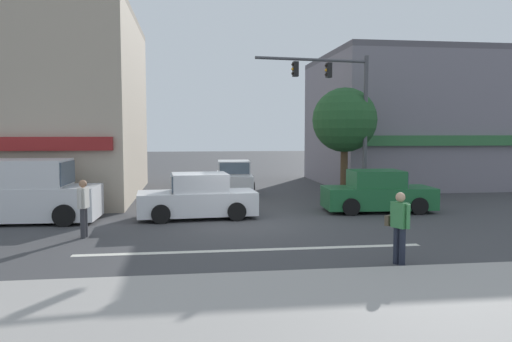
{
  "coord_description": "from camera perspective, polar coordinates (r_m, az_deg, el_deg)",
  "views": [
    {
      "loc": [
        -1.62,
        -16.02,
        3.05
      ],
      "look_at": [
        0.83,
        2.0,
        1.6
      ],
      "focal_mm": 35.0,
      "sensor_mm": 36.0,
      "label": 1
    }
  ],
  "objects": [
    {
      "name": "street_tree",
      "position": [
        22.33,
        10.1,
        5.71
      ],
      "size": [
        2.83,
        2.83,
        4.97
      ],
      "color": "#4C3823",
      "rests_on": "ground"
    },
    {
      "name": "sedan_approaching_near",
      "position": [
        25.04,
        -2.55,
        -0.8
      ],
      "size": [
        2.05,
        4.19,
        1.58
      ],
      "color": "silver",
      "rests_on": "ground"
    },
    {
      "name": "traffic_light_mast",
      "position": [
        21.21,
        10.05,
        7.53
      ],
      "size": [
        4.86,
        0.71,
        6.2
      ],
      "color": "#47474C",
      "rests_on": "ground"
    },
    {
      "name": "van_crossing_rightbound",
      "position": [
        18.41,
        -24.94,
        -2.25
      ],
      "size": [
        4.68,
        2.19,
        2.11
      ],
      "color": "silver",
      "rests_on": "ground"
    },
    {
      "name": "lane_marking_stripe",
      "position": [
        12.99,
        -0.35,
        -9.01
      ],
      "size": [
        9.0,
        0.24,
        0.01
      ],
      "primitive_type": "cube",
      "color": "silver",
      "rests_on": "ground"
    },
    {
      "name": "pedestrian_foreground_with_bag",
      "position": [
        11.89,
        16.04,
        -5.79
      ],
      "size": [
        0.41,
        0.69,
        1.67
      ],
      "color": "#232838",
      "rests_on": "ground"
    },
    {
      "name": "sidewalk_curb",
      "position": [
        8.25,
        4.32,
        -16.56
      ],
      "size": [
        40.0,
        5.0,
        0.16
      ],
      "primitive_type": "cube",
      "color": "#9E9993",
      "rests_on": "ground"
    },
    {
      "name": "pedestrian_mid_crossing",
      "position": [
        15.12,
        -19.11,
        -3.68
      ],
      "size": [
        0.28,
        0.56,
        1.67
      ],
      "color": "#333338",
      "rests_on": "ground"
    },
    {
      "name": "building_right_corner",
      "position": [
        30.9,
        18.61,
        5.49
      ],
      "size": [
        11.97,
        9.8,
        7.37
      ],
      "color": "slate",
      "rests_on": "ground"
    },
    {
      "name": "sedan_waiting_far",
      "position": [
        19.51,
        13.73,
        -2.46
      ],
      "size": [
        4.19,
        2.06,
        1.58
      ],
      "color": "#1E6033",
      "rests_on": "ground"
    },
    {
      "name": "ground_plane",
      "position": [
        16.39,
        -1.94,
        -6.17
      ],
      "size": [
        120.0,
        120.0,
        0.0
      ],
      "primitive_type": "plane",
      "color": "#3D3D3F"
    },
    {
      "name": "sedan_crossing_leftbound",
      "position": [
        17.67,
        -6.69,
        -3.08
      ],
      "size": [
        4.21,
        2.09,
        1.58
      ],
      "color": "silver",
      "rests_on": "ground"
    }
  ]
}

